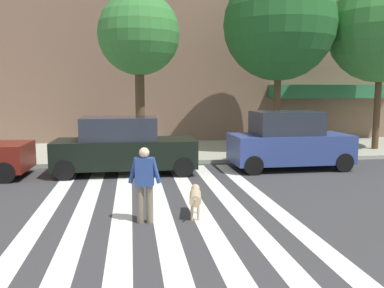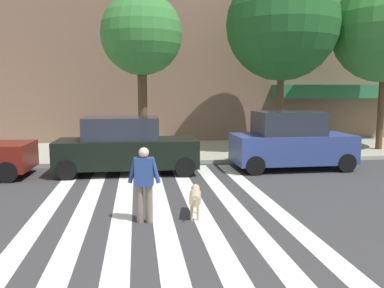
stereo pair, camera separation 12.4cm
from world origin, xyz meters
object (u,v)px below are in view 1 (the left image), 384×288
Objects in this scene: street_tree_middle at (279,25)px; street_tree_further at (382,29)px; parked_car_behind_first at (124,147)px; pedestrian_dog_walker at (145,181)px; dog_on_leash at (195,197)px; parked_car_third_in_line at (289,142)px; street_tree_nearest at (139,35)px.

street_tree_further is (4.64, -0.32, -0.15)m from street_tree_middle.
parked_car_behind_first reaches higher than pedestrian_dog_walker.
street_tree_further is (11.33, 3.20, 4.58)m from parked_car_behind_first.
parked_car_behind_first is 4.25× the size of dog_on_leash.
street_tree_nearest is (-5.22, 3.26, 4.07)m from parked_car_third_in_line.
street_tree_further reaches higher than street_tree_nearest.
parked_car_behind_first is 5.27m from dog_on_leash.
street_tree_middle reaches higher than pedestrian_dog_walker.
street_tree_nearest reaches higher than parked_car_third_in_line.
street_tree_middle reaches higher than parked_car_behind_first.
dog_on_leash is (1.02, -8.24, -4.61)m from street_tree_nearest.
street_tree_nearest is (0.64, 3.26, 4.13)m from parked_car_behind_first.
parked_car_third_in_line is 0.55× the size of street_tree_further.
parked_car_third_in_line is at bearing -149.71° from street_tree_further.
parked_car_behind_first is 12.63m from street_tree_further.
parked_car_third_in_line is 7.51m from pedestrian_dog_walker.
pedestrian_dog_walker is 1.46× the size of dog_on_leash.
pedestrian_dog_walker is (-6.17, -8.80, -4.72)m from street_tree_middle.
street_tree_middle is at bearing 2.44° from street_tree_nearest.
dog_on_leash is at bearing 14.46° from pedestrian_dog_walker.
street_tree_further is 4.70× the size of pedestrian_dog_walker.
pedestrian_dog_walker is (-0.12, -8.54, -4.13)m from street_tree_nearest.
dog_on_leash is (-9.68, -8.18, -5.05)m from street_tree_further.
street_tree_nearest is 4.04× the size of pedestrian_dog_walker.
street_tree_further reaches higher than parked_car_third_in_line.
pedestrian_dog_walker is (-10.82, -8.48, -4.57)m from street_tree_further.
street_tree_nearest is 9.48m from pedestrian_dog_walker.
parked_car_behind_first reaches higher than dog_on_leash.
pedestrian_dog_walker reaches higher than dog_on_leash.
parked_car_behind_first is at bearing -164.24° from street_tree_further.
street_tree_middle reaches higher than dog_on_leash.
parked_car_third_in_line is (5.86, -0.00, 0.06)m from parked_car_behind_first.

